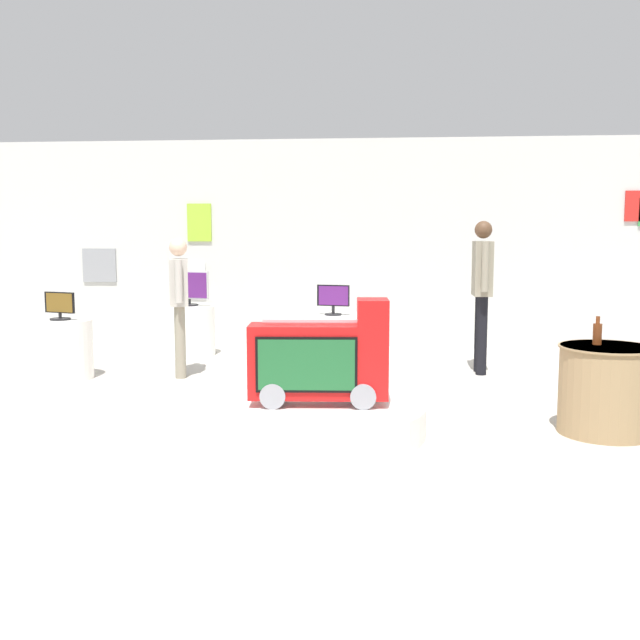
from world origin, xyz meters
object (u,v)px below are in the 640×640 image
side_table_round (606,389)px  display_pedestal_center_rear (190,330)px  display_pedestal_right_rear (62,349)px  shopper_browsing_rear (482,284)px  shopper_browsing_near_truck (179,296)px  display_pedestal_left_rear (333,343)px  tv_on_right_rear (60,306)px  tv_on_left_rear (333,299)px  bottle_on_side_table (597,333)px  tv_on_center_rear (189,287)px  main_display_pedestal (318,419)px  novelty_firetruck_tv (321,362)px

side_table_round → display_pedestal_center_rear: bearing=142.0°
display_pedestal_right_rear → display_pedestal_center_rear: bearing=58.8°
shopper_browsing_rear → shopper_browsing_near_truck: bearing=-171.4°
display_pedestal_left_rear → tv_on_right_rear: size_ratio=2.35×
tv_on_left_rear → bottle_on_side_table: tv_on_left_rear is taller
shopper_browsing_near_truck → shopper_browsing_rear: shopper_browsing_rear is taller
display_pedestal_center_rear → tv_on_center_rear: bearing=-72.4°
display_pedestal_left_rear → side_table_round: 3.48m
main_display_pedestal → shopper_browsing_rear: size_ratio=0.99×
shopper_browsing_near_truck → shopper_browsing_rear: 3.45m
side_table_round → tv_on_left_rear: bearing=133.9°
display_pedestal_center_rear → tv_on_center_rear: (0.00, -0.00, 0.58)m
display_pedestal_right_rear → side_table_round: (5.39, -1.76, 0.04)m
novelty_firetruck_tv → bottle_on_side_table: size_ratio=4.87×
display_pedestal_left_rear → side_table_round: side_table_round is taller
main_display_pedestal → side_table_round: size_ratio=2.26×
display_pedestal_center_rear → bottle_on_side_table: bottle_on_side_table is taller
display_pedestal_left_rear → shopper_browsing_rear: 1.85m
tv_on_left_rear → display_pedestal_center_rear: bearing=154.8°
tv_on_left_rear → shopper_browsing_near_truck: 1.77m
display_pedestal_right_rear → bottle_on_side_table: bearing=-17.5°
display_pedestal_center_rear → shopper_browsing_near_truck: 1.56m
display_pedestal_right_rear → tv_on_right_rear: size_ratio=1.79×
tv_on_left_rear → bottle_on_side_table: 3.37m
display_pedestal_left_rear → shopper_browsing_near_truck: bearing=-163.7°
tv_on_center_rear → bottle_on_side_table: size_ratio=2.42×
display_pedestal_left_rear → display_pedestal_center_rear: 2.18m
tv_on_left_rear → tv_on_right_rear: tv_on_left_rear is taller
shopper_browsing_rear → side_table_round: bearing=-74.5°
display_pedestal_left_rear → side_table_round: size_ratio=1.16×
tv_on_center_rear → shopper_browsing_near_truck: 1.44m
tv_on_right_rear → display_pedestal_right_rear: bearing=106.9°
bottle_on_side_table → display_pedestal_left_rear: bearing=134.0°
main_display_pedestal → bottle_on_side_table: size_ratio=7.47×
display_pedestal_center_rear → display_pedestal_right_rear: 1.95m
novelty_firetruck_tv → bottle_on_side_table: (2.23, 0.32, 0.22)m
tv_on_left_rear → shopper_browsing_rear: size_ratio=0.22×
shopper_browsing_rear → display_pedestal_right_rear: bearing=-170.7°
display_pedestal_left_rear → display_pedestal_center_rear: bearing=154.9°
novelty_firetruck_tv → shopper_browsing_near_truck: bearing=128.8°
novelty_firetruck_tv → tv_on_left_rear: novelty_firetruck_tv is taller
display_pedestal_left_rear → bottle_on_side_table: size_ratio=3.84×
tv_on_left_rear → display_pedestal_right_rear: 3.12m
main_display_pedestal → display_pedestal_left_rear: 2.75m
novelty_firetruck_tv → display_pedestal_left_rear: (-0.11, 2.74, -0.27)m
display_pedestal_center_rear → shopper_browsing_near_truck: size_ratio=0.42×
display_pedestal_center_rear → shopper_browsing_rear: 3.86m
main_display_pedestal → display_pedestal_right_rear: (-3.07, 2.00, 0.21)m
display_pedestal_left_rear → display_pedestal_center_rear: same height
display_pedestal_left_rear → bottle_on_side_table: (2.35, -2.43, 0.48)m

